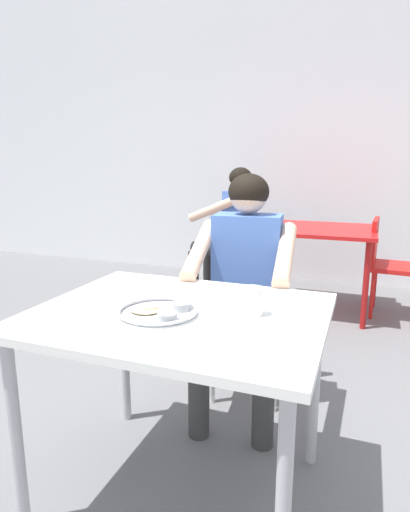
{
  "coord_description": "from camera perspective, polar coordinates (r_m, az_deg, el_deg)",
  "views": [
    {
      "loc": [
        0.58,
        -1.36,
        1.27
      ],
      "look_at": [
        -0.02,
        0.23,
        0.9
      ],
      "focal_mm": 30.25,
      "sensor_mm": 36.0,
      "label": 1
    }
  ],
  "objects": [
    {
      "name": "ground_plane",
      "position": [
        1.96,
        -1.94,
        -28.86
      ],
      "size": [
        12.0,
        12.0,
        0.05
      ],
      "primitive_type": "cube",
      "color": "slate"
    },
    {
      "name": "back_wall",
      "position": [
        4.8,
        14.34,
        17.13
      ],
      "size": [
        12.0,
        0.12,
        3.4
      ],
      "primitive_type": "cube",
      "color": "white",
      "rests_on": "ground"
    },
    {
      "name": "table_background_red",
      "position": [
        3.81,
        14.78,
        2.4
      ],
      "size": [
        0.93,
        0.82,
        0.72
      ],
      "color": "red",
      "rests_on": "ground"
    },
    {
      "name": "drinking_cup",
      "position": [
        1.51,
        6.34,
        -5.82
      ],
      "size": [
        0.07,
        0.07,
        0.1
      ],
      "color": "white",
      "rests_on": "table_foreground"
    },
    {
      "name": "table_foreground",
      "position": [
        1.59,
        -3.41,
        -9.99
      ],
      "size": [
        1.03,
        0.82,
        0.75
      ],
      "color": "white",
      "rests_on": "ground"
    },
    {
      "name": "chair_red_left",
      "position": [
        3.88,
        5.9,
        0.41
      ],
      "size": [
        0.46,
        0.46,
        0.81
      ],
      "color": "red",
      "rests_on": "ground"
    },
    {
      "name": "chair_red_right",
      "position": [
        3.88,
        23.08,
        -0.51
      ],
      "size": [
        0.46,
        0.43,
        0.81
      ],
      "color": "red",
      "rests_on": "ground"
    },
    {
      "name": "thali_tray",
      "position": [
        1.52,
        -6.06,
        -7.26
      ],
      "size": [
        0.28,
        0.28,
        0.03
      ],
      "color": "#B7BABF",
      "rests_on": "table_foreground"
    },
    {
      "name": "chair_foreground",
      "position": [
        2.43,
        6.08,
        -6.36
      ],
      "size": [
        0.45,
        0.43,
        0.85
      ],
      "color": "silver",
      "rests_on": "ground"
    },
    {
      "name": "patron_background",
      "position": [
        3.96,
        3.42,
        4.48
      ],
      "size": [
        0.59,
        0.54,
        1.22
      ],
      "color": "black",
      "rests_on": "ground"
    },
    {
      "name": "diner_foreground",
      "position": [
        2.16,
        5.19,
        -2.37
      ],
      "size": [
        0.53,
        0.58,
        1.21
      ],
      "color": "#393939",
      "rests_on": "ground"
    }
  ]
}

